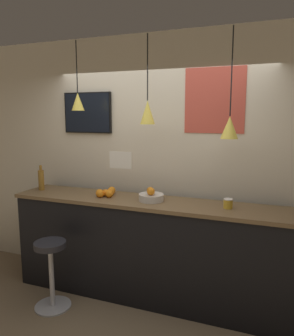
% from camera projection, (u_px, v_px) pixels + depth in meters
% --- Properties ---
extents(ground_plane, '(14.00, 14.00, 0.00)m').
position_uv_depth(ground_plane, '(122.00, 332.00, 3.06)').
color(ground_plane, '#756047').
extents(back_wall, '(8.00, 0.06, 2.90)m').
position_uv_depth(back_wall, '(159.00, 163.00, 3.79)').
color(back_wall, beige).
rests_on(back_wall, ground_plane).
extents(service_counter, '(3.05, 0.57, 1.10)m').
position_uv_depth(service_counter, '(147.00, 249.00, 3.57)').
color(service_counter, black).
rests_on(service_counter, ground_plane).
extents(bar_stool, '(0.38, 0.38, 0.72)m').
position_uv_depth(bar_stool, '(51.00, 265.00, 3.38)').
color(bar_stool, '#B7B7BC').
rests_on(bar_stool, ground_plane).
extents(fruit_bowl, '(0.27, 0.27, 0.16)m').
position_uv_depth(fruit_bowl, '(151.00, 196.00, 3.46)').
color(fruit_bowl, beige).
rests_on(fruit_bowl, service_counter).
extents(orange_pile, '(0.20, 0.27, 0.09)m').
position_uv_depth(orange_pile, '(105.00, 193.00, 3.65)').
color(orange_pile, orange).
rests_on(orange_pile, service_counter).
extents(juice_bottle, '(0.07, 0.07, 0.30)m').
position_uv_depth(juice_bottle, '(41.00, 180.00, 3.95)').
color(juice_bottle, olive).
rests_on(juice_bottle, service_counter).
extents(spread_jar, '(0.09, 0.09, 0.10)m').
position_uv_depth(spread_jar, '(228.00, 204.00, 3.18)').
color(spread_jar, gold).
rests_on(spread_jar, service_counter).
extents(pendant_lamp_left, '(0.14, 0.14, 0.75)m').
position_uv_depth(pendant_lamp_left, '(78.00, 101.00, 3.62)').
color(pendant_lamp_left, black).
extents(pendant_lamp_middle, '(0.15, 0.15, 0.89)m').
position_uv_depth(pendant_lamp_middle, '(148.00, 112.00, 3.35)').
color(pendant_lamp_middle, black).
extents(pendant_lamp_right, '(0.17, 0.17, 1.02)m').
position_uv_depth(pendant_lamp_right, '(230.00, 127.00, 3.08)').
color(pendant_lamp_right, black).
extents(mounted_tv, '(0.63, 0.04, 0.49)m').
position_uv_depth(mounted_tv, '(88.00, 113.00, 3.97)').
color(mounted_tv, black).
extents(hanging_menu_board, '(0.24, 0.01, 0.17)m').
position_uv_depth(hanging_menu_board, '(120.00, 160.00, 3.30)').
color(hanging_menu_board, white).
extents(wall_poster, '(0.63, 0.01, 0.68)m').
position_uv_depth(wall_poster, '(214.00, 101.00, 3.43)').
color(wall_poster, '#C64C3D').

